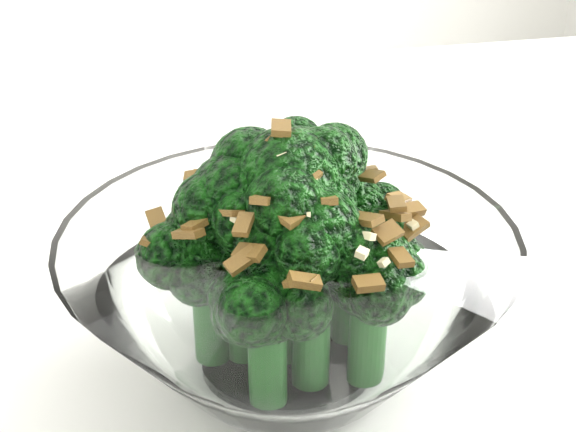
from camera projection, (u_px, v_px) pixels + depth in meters
name	position (u px, v px, depth m)	size (l,w,h in m)	color
table	(113.00, 371.00, 0.58)	(1.35, 1.06, 0.75)	white
broccoli_dish	(289.00, 286.00, 0.44)	(0.23, 0.23, 0.14)	white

